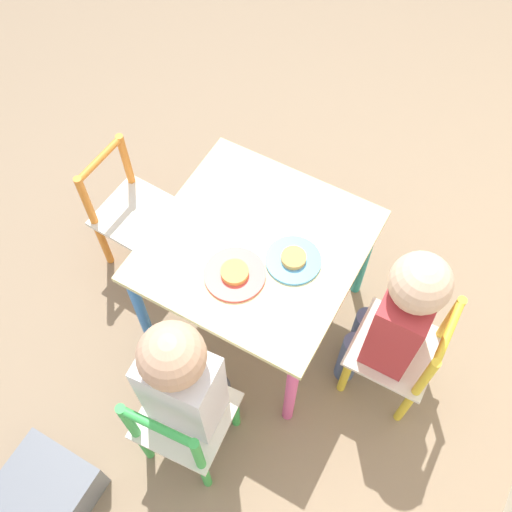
# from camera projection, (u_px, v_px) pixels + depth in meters

# --- Properties ---
(ground_plane) EXTENTS (6.00, 6.00, 0.00)m
(ground_plane) POSITION_uv_depth(u_px,v_px,m) (256.00, 314.00, 2.23)
(ground_plane) COLOR #8C755B
(kids_table) EXTENTS (0.62, 0.62, 0.50)m
(kids_table) POSITION_uv_depth(u_px,v_px,m) (256.00, 255.00, 1.86)
(kids_table) COLOR beige
(kids_table) RESTS_ON ground_plane
(chair_yellow) EXTENTS (0.26, 0.26, 0.51)m
(chair_yellow) POSITION_uv_depth(u_px,v_px,m) (402.00, 352.00, 1.88)
(chair_yellow) COLOR silver
(chair_yellow) RESTS_ON ground_plane
(chair_green) EXTENTS (0.28, 0.28, 0.51)m
(chair_green) POSITION_uv_depth(u_px,v_px,m) (183.00, 424.00, 1.77)
(chair_green) COLOR silver
(chair_green) RESTS_ON ground_plane
(chair_orange) EXTENTS (0.27, 0.27, 0.51)m
(chair_orange) POSITION_uv_depth(u_px,v_px,m) (133.00, 214.00, 2.15)
(chair_orange) COLOR silver
(chair_orange) RESTS_ON ground_plane
(child_back) EXTENTS (0.20, 0.22, 0.76)m
(child_back) POSITION_uv_depth(u_px,v_px,m) (397.00, 316.00, 1.72)
(child_back) COLOR #4C608E
(child_back) RESTS_ON ground_plane
(child_right) EXTENTS (0.22, 0.21, 0.78)m
(child_right) POSITION_uv_depth(u_px,v_px,m) (185.00, 382.00, 1.61)
(child_right) COLOR #38383D
(child_right) RESTS_ON ground_plane
(plate_back) EXTENTS (0.17, 0.17, 0.03)m
(plate_back) POSITION_uv_depth(u_px,v_px,m) (293.00, 260.00, 1.76)
(plate_back) COLOR #4C9EE0
(plate_back) RESTS_ON kids_table
(plate_right) EXTENTS (0.18, 0.18, 0.03)m
(plate_right) POSITION_uv_depth(u_px,v_px,m) (235.00, 274.00, 1.74)
(plate_right) COLOR #E54C47
(plate_right) RESTS_ON kids_table
(storage_bin) EXTENTS (0.35, 0.26, 0.16)m
(storage_bin) POSITION_uv_depth(u_px,v_px,m) (37.00, 505.00, 1.81)
(storage_bin) COLOR slate
(storage_bin) RESTS_ON ground_plane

